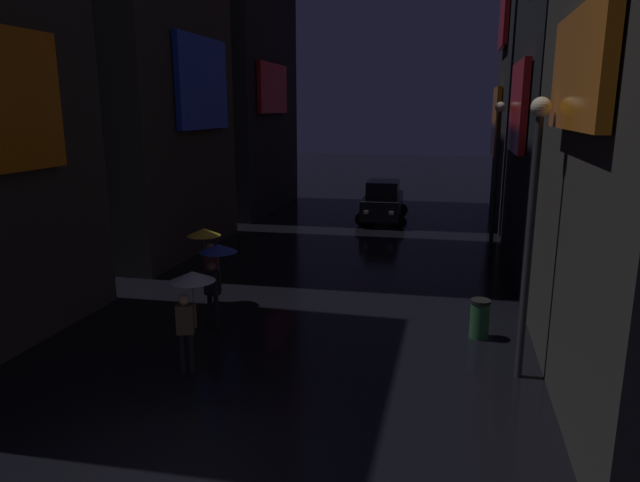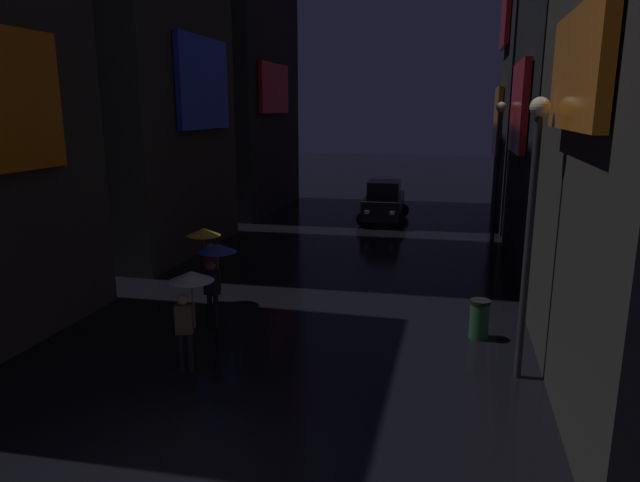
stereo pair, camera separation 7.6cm
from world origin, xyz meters
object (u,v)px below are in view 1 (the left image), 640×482
pedestrian_far_right_clear (190,293)px  car_distant (383,202)px  pedestrian_foreground_left_yellow (206,244)px  streetlamp_right_far (497,161)px  trash_bin (480,319)px  streetlamp_right_near (532,209)px  pedestrian_foreground_right_blue (216,262)px

pedestrian_far_right_clear → car_distant: bearing=84.0°
pedestrian_foreground_left_yellow → car_distant: size_ratio=0.50×
car_distant → streetlamp_right_far: 7.43m
trash_bin → pedestrian_foreground_left_yellow: bearing=173.8°
streetlamp_right_far → trash_bin: 8.85m
pedestrian_foreground_left_yellow → streetlamp_right_far: streetlamp_right_far is taller
pedestrian_foreground_left_yellow → streetlamp_right_near: (7.84, -2.65, 1.74)m
pedestrian_foreground_right_blue → streetlamp_right_near: bearing=-8.6°
car_distant → streetlamp_right_near: 16.30m
trash_bin → pedestrian_foreground_right_blue: bearing=-172.2°
pedestrian_foreground_right_blue → streetlamp_right_far: 11.58m
car_distant → trash_bin: bearing=-73.7°
pedestrian_far_right_clear → trash_bin: (5.72, 3.15, -1.20)m
pedestrian_foreground_left_yellow → streetlamp_right_far: bearing=43.9°
pedestrian_foreground_left_yellow → car_distant: pedestrian_foreground_left_yellow is taller
streetlamp_right_far → trash_bin: (-0.70, -8.32, -2.95)m
pedestrian_foreground_right_blue → trash_bin: size_ratio=2.28×
streetlamp_right_near → pedestrian_foreground_right_blue: bearing=171.4°
trash_bin → pedestrian_far_right_clear: bearing=-151.1°
trash_bin → streetlamp_right_far: bearing=85.2°
pedestrian_foreground_right_blue → car_distant: 14.57m
trash_bin → streetlamp_right_near: bearing=-69.5°
streetlamp_right_far → streetlamp_right_near: streetlamp_right_far is taller
car_distant → trash_bin: size_ratio=4.52×
streetlamp_right_far → trash_bin: streetlamp_right_far is taller
pedestrian_foreground_right_blue → trash_bin: bearing=7.8°
car_distant → streetlamp_right_far: bearing=-48.3°
pedestrian_foreground_right_blue → streetlamp_right_far: bearing=53.2°
pedestrian_foreground_right_blue → pedestrian_foreground_left_yellow: (-0.98, 1.62, 0.00)m
streetlamp_right_far → pedestrian_far_right_clear: bearing=-119.2°
trash_bin → car_distant: bearing=106.3°
pedestrian_foreground_right_blue → pedestrian_foreground_left_yellow: size_ratio=1.00×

